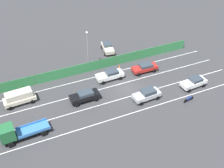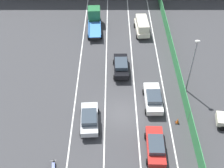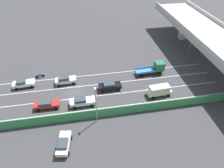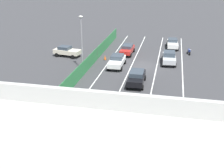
% 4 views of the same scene
% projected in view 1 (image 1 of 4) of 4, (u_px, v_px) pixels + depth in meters
% --- Properties ---
extents(ground_plane, '(300.00, 300.00, 0.00)m').
position_uv_depth(ground_plane, '(128.00, 89.00, 47.09)').
color(ground_plane, '#38383A').
extents(lane_line_left_edge, '(0.14, 48.32, 0.01)m').
position_uv_depth(lane_line_left_edge, '(106.00, 121.00, 41.18)').
color(lane_line_left_edge, silver).
rests_on(lane_line_left_edge, ground).
extents(lane_line_mid_left, '(0.14, 48.32, 0.01)m').
position_uv_depth(lane_line_mid_left, '(97.00, 106.00, 43.79)').
color(lane_line_mid_left, silver).
rests_on(lane_line_mid_left, ground).
extents(lane_line_mid_right, '(0.14, 48.32, 0.01)m').
position_uv_depth(lane_line_mid_right, '(89.00, 92.00, 46.39)').
color(lane_line_mid_right, silver).
rests_on(lane_line_mid_right, ground).
extents(lane_line_right_edge, '(0.14, 48.32, 0.01)m').
position_uv_depth(lane_line_right_edge, '(82.00, 80.00, 49.00)').
color(lane_line_right_edge, silver).
rests_on(lane_line_right_edge, ground).
extents(green_fence, '(0.10, 44.42, 1.89)m').
position_uv_depth(green_fence, '(77.00, 70.00, 49.91)').
color(green_fence, '#338447').
rests_on(green_fence, ground).
extents(car_van_cream, '(2.27, 4.88, 2.15)m').
position_uv_depth(car_van_cream, '(19.00, 97.00, 43.57)').
color(car_van_cream, beige).
rests_on(car_van_cream, ground).
extents(car_sedan_white, '(2.20, 4.46, 1.66)m').
position_uv_depth(car_sedan_white, '(194.00, 82.00, 47.09)').
color(car_sedan_white, white).
rests_on(car_sedan_white, ground).
extents(car_sedan_red, '(2.03, 4.57, 1.54)m').
position_uv_depth(car_sedan_red, '(145.00, 67.00, 50.58)').
color(car_sedan_red, red).
rests_on(car_sedan_red, ground).
extents(car_sedan_silver, '(2.23, 4.45, 1.75)m').
position_uv_depth(car_sedan_silver, '(147.00, 94.00, 44.52)').
color(car_sedan_silver, '#B7BABC').
rests_on(car_sedan_silver, ground).
extents(car_sedan_black, '(2.08, 4.60, 1.66)m').
position_uv_depth(car_sedan_black, '(85.00, 96.00, 44.27)').
color(car_sedan_black, black).
rests_on(car_sedan_black, ground).
extents(car_hatchback_white, '(2.09, 4.70, 1.70)m').
position_uv_depth(car_hatchback_white, '(110.00, 75.00, 48.76)').
color(car_hatchback_white, silver).
rests_on(car_hatchback_white, ground).
extents(flatbed_truck_blue, '(2.44, 6.49, 2.69)m').
position_uv_depth(flatbed_truck_blue, '(15.00, 133.00, 37.55)').
color(flatbed_truck_blue, black).
rests_on(flatbed_truck_blue, ground).
extents(motorcycle, '(0.60, 1.94, 0.93)m').
position_uv_depth(motorcycle, '(189.00, 99.00, 44.41)').
color(motorcycle, black).
rests_on(motorcycle, ground).
extents(parked_sedan_cream, '(4.45, 2.49, 1.63)m').
position_uv_depth(parked_sedan_cream, '(108.00, 47.00, 56.20)').
color(parked_sedan_cream, beige).
rests_on(parked_sedan_cream, ground).
extents(street_lamp, '(0.60, 0.36, 7.42)m').
position_uv_depth(street_lamp, '(88.00, 47.00, 49.05)').
color(street_lamp, gray).
rests_on(street_lamp, ground).
extents(traffic_cone, '(0.47, 0.47, 0.74)m').
position_uv_depth(traffic_cone, '(119.00, 66.00, 51.82)').
color(traffic_cone, orange).
rests_on(traffic_cone, ground).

